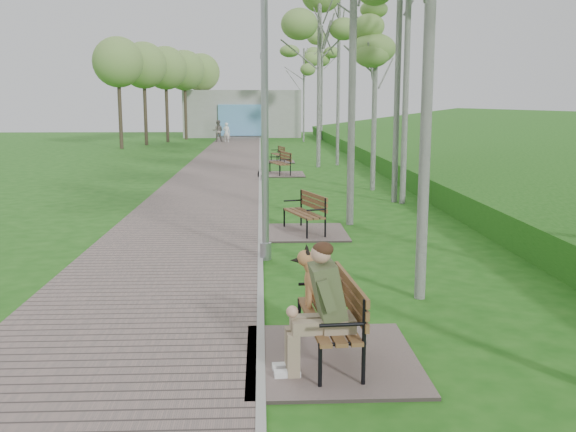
% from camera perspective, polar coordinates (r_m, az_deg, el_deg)
% --- Properties ---
extents(ground, '(120.00, 120.00, 0.00)m').
position_cam_1_polar(ground, '(6.90, -2.44, -15.36)').
color(ground, '#1B5412').
rests_on(ground, ground).
extents(walkway, '(3.50, 67.00, 0.04)m').
position_cam_1_polar(walkway, '(27.95, -6.09, 3.96)').
color(walkway, '#6D5D58').
rests_on(walkway, ground).
extents(kerb, '(0.10, 67.00, 0.05)m').
position_cam_1_polar(kerb, '(27.89, -2.49, 4.00)').
color(kerb, '#999993').
rests_on(kerb, ground).
extents(embankment, '(14.00, 70.00, 1.60)m').
position_cam_1_polar(embankment, '(28.99, 22.01, 3.46)').
color(embankment, '#3A7D24').
rests_on(embankment, ground).
extents(building_north, '(10.00, 5.20, 4.00)m').
position_cam_1_polar(building_north, '(57.24, -4.03, 9.06)').
color(building_north, '#9E9E99').
rests_on(building_north, ground).
extents(bench_main, '(1.98, 2.20, 1.72)m').
position_cam_1_polar(bench_main, '(7.45, 3.19, -9.35)').
color(bench_main, '#6D5D58').
rests_on(bench_main, ground).
extents(bench_second, '(1.85, 2.06, 1.14)m').
position_cam_1_polar(bench_second, '(14.69, 1.44, -0.74)').
color(bench_second, '#6D5D58').
rests_on(bench_second, ground).
extents(bench_third, '(1.93, 2.14, 1.18)m').
position_cam_1_polar(bench_third, '(26.67, -0.72, 4.16)').
color(bench_third, '#6D5D58').
rests_on(bench_third, ground).
extents(bench_far, '(1.59, 1.77, 0.98)m').
position_cam_1_polar(bench_far, '(32.44, -0.92, 5.13)').
color(bench_far, '#6D5D58').
rests_on(bench_far, ground).
extents(lamp_post_near, '(0.22, 0.22, 5.64)m').
position_cam_1_polar(lamp_post_near, '(11.94, -2.07, 8.49)').
color(lamp_post_near, '#989A9F').
rests_on(lamp_post_near, ground).
extents(lamp_post_second, '(0.18, 0.18, 4.77)m').
position_cam_1_polar(lamp_post_second, '(24.21, -2.26, 8.31)').
color(lamp_post_second, '#989A9F').
rests_on(lamp_post_second, ground).
extents(lamp_post_third, '(0.23, 0.23, 5.85)m').
position_cam_1_polar(lamp_post_third, '(34.81, -2.05, 9.68)').
color(lamp_post_third, '#989A9F').
rests_on(lamp_post_third, ground).
extents(lamp_post_far, '(0.22, 0.22, 5.57)m').
position_cam_1_polar(lamp_post_far, '(47.17, -1.98, 9.61)').
color(lamp_post_far, '#989A9F').
rests_on(lamp_post_far, ground).
extents(pedestrian_near, '(0.61, 0.48, 1.49)m').
position_cam_1_polar(pedestrian_near, '(48.74, -5.49, 7.40)').
color(pedestrian_near, white).
rests_on(pedestrian_near, ground).
extents(pedestrian_far, '(0.85, 0.68, 1.66)m').
position_cam_1_polar(pedestrian_far, '(49.37, -6.25, 7.52)').
color(pedestrian_far, gray).
rests_on(pedestrian_far, ground).
extents(birch_mid_c, '(2.21, 2.21, 6.43)m').
position_cam_1_polar(birch_mid_c, '(22.12, 7.82, 15.38)').
color(birch_mid_c, silver).
rests_on(birch_mid_c, ground).
extents(birch_far_b, '(2.58, 2.58, 8.63)m').
position_cam_1_polar(birch_far_b, '(29.97, 2.82, 17.35)').
color(birch_far_b, silver).
rests_on(birch_far_b, ground).
extents(birch_distant_a, '(2.40, 2.40, 7.23)m').
position_cam_1_polar(birch_distant_a, '(49.30, 1.42, 13.21)').
color(birch_distant_a, silver).
rests_on(birch_distant_a, ground).
extents(birch_distant_b, '(2.33, 2.33, 9.26)m').
position_cam_1_polar(birch_distant_b, '(52.16, 3.07, 14.78)').
color(birch_distant_b, silver).
rests_on(birch_distant_b, ground).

